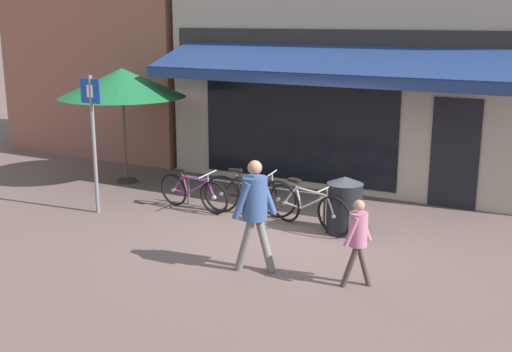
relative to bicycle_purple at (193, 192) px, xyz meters
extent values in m
plane|color=brown|center=(2.19, -0.50, -0.35)|extent=(160.00, 160.00, 0.00)
cube|color=tan|center=(1.86, 4.01, 2.01)|extent=(8.01, 3.00, 4.72)
cube|color=black|center=(0.98, 2.50, 0.90)|extent=(4.40, 0.04, 2.20)
cube|color=black|center=(4.26, 2.50, 0.70)|extent=(0.90, 0.04, 2.10)
cube|color=#282623|center=(1.86, 2.49, 2.75)|extent=(7.61, 0.06, 0.44)
cube|color=navy|center=(1.86, 1.76, 2.43)|extent=(7.21, 1.51, 0.50)
cube|color=navy|center=(1.86, 1.01, 2.10)|extent=(7.21, 0.03, 0.20)
cube|color=#8E5647|center=(-5.07, 4.51, 2.26)|extent=(5.46, 4.00, 5.21)
cylinder|color=#47494F|center=(1.11, 0.31, 0.20)|extent=(2.95, 0.04, 0.04)
cylinder|color=#47494F|center=(-0.31, 0.31, -0.07)|extent=(0.04, 0.04, 0.55)
cylinder|color=#47494F|center=(2.54, 0.31, -0.07)|extent=(0.04, 0.04, 0.55)
torus|color=black|center=(0.50, -0.05, -0.03)|extent=(0.65, 0.17, 0.65)
cylinder|color=#9E9EA3|center=(0.50, -0.05, -0.03)|extent=(0.08, 0.07, 0.08)
torus|color=black|center=(-0.49, 0.05, -0.03)|extent=(0.65, 0.17, 0.65)
cylinder|color=#9E9EA3|center=(-0.49, 0.05, -0.03)|extent=(0.08, 0.07, 0.08)
cylinder|color=#892D7A|center=(0.12, -0.02, 0.11)|extent=(0.55, 0.12, 0.34)
cylinder|color=#892D7A|center=(0.08, -0.04, 0.28)|extent=(0.61, 0.10, 0.05)
cylinder|color=#892D7A|center=(-0.18, 0.01, 0.12)|extent=(0.12, 0.07, 0.34)
cylinder|color=#892D7A|center=(-0.31, 0.04, -0.04)|extent=(0.35, 0.07, 0.05)
cylinder|color=#892D7A|center=(-0.35, 0.02, 0.13)|extent=(0.30, 0.10, 0.34)
cylinder|color=#892D7A|center=(0.44, -0.06, 0.12)|extent=(0.15, 0.06, 0.31)
cylinder|color=#9E9EA3|center=(-0.23, -0.01, 0.33)|extent=(0.06, 0.03, 0.11)
cube|color=black|center=(-0.25, -0.01, 0.40)|extent=(0.25, 0.13, 0.06)
cylinder|color=#9E9EA3|center=(0.39, -0.07, 0.34)|extent=(0.03, 0.04, 0.14)
cylinder|color=#9E9EA3|center=(0.38, -0.08, 0.41)|extent=(0.08, 0.52, 0.07)
torus|color=black|center=(1.63, 0.33, 0.00)|extent=(0.71, 0.17, 0.71)
cylinder|color=#9E9EA3|center=(1.63, 0.33, 0.00)|extent=(0.08, 0.07, 0.07)
torus|color=black|center=(0.54, 0.15, 0.00)|extent=(0.71, 0.17, 0.71)
cylinder|color=#9E9EA3|center=(0.54, 0.15, 0.00)|extent=(0.08, 0.07, 0.07)
cylinder|color=black|center=(1.21, 0.27, 0.16)|extent=(0.61, 0.14, 0.38)
cylinder|color=black|center=(1.17, 0.26, 0.34)|extent=(0.68, 0.14, 0.05)
cylinder|color=black|center=(0.88, 0.21, 0.17)|extent=(0.12, 0.04, 0.37)
cylinder|color=black|center=(0.73, 0.18, -0.01)|extent=(0.39, 0.09, 0.05)
cylinder|color=black|center=(0.69, 0.18, 0.18)|extent=(0.33, 0.09, 0.37)
cylinder|color=black|center=(1.57, 0.32, 0.17)|extent=(0.16, 0.05, 0.34)
cylinder|color=#9E9EA3|center=(0.82, 0.21, 0.40)|extent=(0.05, 0.03, 0.11)
cube|color=black|center=(0.81, 0.21, 0.47)|extent=(0.25, 0.14, 0.05)
cylinder|color=#9E9EA3|center=(1.51, 0.32, 0.40)|extent=(0.03, 0.03, 0.14)
cylinder|color=#9E9EA3|center=(1.51, 0.32, 0.47)|extent=(0.11, 0.52, 0.03)
torus|color=black|center=(2.91, -0.16, 0.01)|extent=(0.72, 0.33, 0.72)
cylinder|color=#9E9EA3|center=(2.91, -0.16, 0.01)|extent=(0.09, 0.09, 0.08)
torus|color=black|center=(1.84, 0.17, 0.01)|extent=(0.72, 0.33, 0.72)
cylinder|color=#9E9EA3|center=(1.84, 0.17, 0.01)|extent=(0.09, 0.09, 0.08)
cylinder|color=#BCB7B2|center=(2.50, -0.05, 0.16)|extent=(0.59, 0.25, 0.38)
cylinder|color=#BCB7B2|center=(2.45, -0.06, 0.35)|extent=(0.67, 0.23, 0.05)
cylinder|color=#BCB7B2|center=(2.17, 0.05, 0.17)|extent=(0.13, 0.06, 0.38)
cylinder|color=#BCB7B2|center=(2.03, 0.11, 0.00)|extent=(0.39, 0.15, 0.05)
cylinder|color=#BCB7B2|center=(1.98, 0.10, 0.18)|extent=(0.32, 0.17, 0.37)
cylinder|color=#BCB7B2|center=(2.84, -0.16, 0.17)|extent=(0.16, 0.03, 0.35)
cylinder|color=#9E9EA3|center=(2.10, 0.04, 0.41)|extent=(0.06, 0.03, 0.11)
cube|color=black|center=(2.09, 0.04, 0.48)|extent=(0.26, 0.17, 0.06)
cylinder|color=#9E9EA3|center=(2.78, -0.17, 0.41)|extent=(0.04, 0.05, 0.14)
cylinder|color=#9E9EA3|center=(2.77, -0.18, 0.48)|extent=(0.18, 0.50, 0.08)
cylinder|color=slate|center=(2.58, -1.99, 0.04)|extent=(0.34, 0.13, 0.81)
cylinder|color=slate|center=(2.34, -2.18, 0.04)|extent=(0.34, 0.13, 0.81)
cylinder|color=#334C7F|center=(2.46, -2.09, 0.74)|extent=(0.37, 0.37, 0.62)
sphere|color=#A87A5B|center=(2.46, -2.09, 1.18)|extent=(0.20, 0.20, 0.20)
cylinder|color=#334C7F|center=(2.36, -2.29, 0.74)|extent=(0.29, 0.16, 0.55)
cylinder|color=#334C7F|center=(2.56, -1.89, 0.74)|extent=(0.29, 0.16, 0.55)
cylinder|color=#47382D|center=(4.00, -1.82, -0.06)|extent=(0.26, 0.13, 0.60)
cylinder|color=#47382D|center=(3.86, -1.99, -0.06)|extent=(0.26, 0.13, 0.60)
cylinder|color=#B26684|center=(3.93, -1.90, 0.46)|extent=(0.30, 0.30, 0.46)
sphere|color=#A87A5B|center=(3.93, -1.90, 0.79)|extent=(0.15, 0.15, 0.15)
cylinder|color=#B26684|center=(3.89, -2.06, 0.46)|extent=(0.21, 0.15, 0.41)
cylinder|color=#B26684|center=(3.96, -1.75, 0.46)|extent=(0.21, 0.15, 0.41)
cylinder|color=black|center=(2.98, 0.12, 0.08)|extent=(0.60, 0.60, 0.86)
cone|color=#33353A|center=(2.98, 0.12, 0.57)|extent=(0.61, 0.61, 0.12)
cylinder|color=slate|center=(-1.48, -0.98, 0.92)|extent=(0.07, 0.07, 2.55)
cube|color=#14429E|center=(-1.48, -0.99, 1.92)|extent=(0.44, 0.02, 0.44)
cube|color=white|center=(-1.48, -1.01, 1.92)|extent=(0.14, 0.01, 0.22)
cylinder|color=#4C3D2D|center=(-2.49, 1.07, 0.88)|extent=(0.05, 0.05, 2.45)
cone|color=#196033|center=(-2.49, 1.07, 1.84)|extent=(2.73, 2.73, 0.61)
cylinder|color=#262628|center=(-2.49, 1.07, -0.32)|extent=(0.44, 0.44, 0.06)
camera|label=1|loc=(6.58, -9.68, 3.20)|focal=45.00mm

